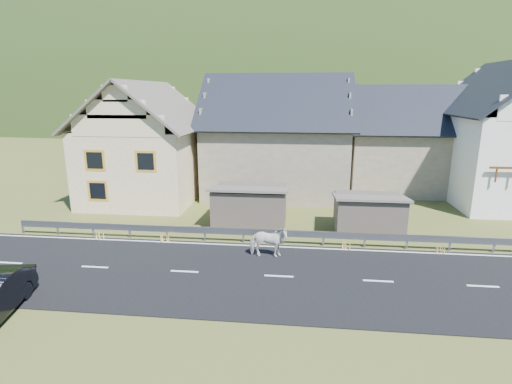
# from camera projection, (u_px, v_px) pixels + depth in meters

# --- Properties ---
(ground) EXTENTS (160.00, 160.00, 0.00)m
(ground) POSITION_uv_depth(u_px,v_px,m) (279.00, 277.00, 16.47)
(ground) COLOR #4A511E
(ground) RESTS_ON ground
(road) EXTENTS (60.00, 7.00, 0.04)m
(road) POSITION_uv_depth(u_px,v_px,m) (279.00, 277.00, 16.47)
(road) COLOR black
(road) RESTS_ON ground
(lane_markings) EXTENTS (60.00, 6.60, 0.01)m
(lane_markings) POSITION_uv_depth(u_px,v_px,m) (279.00, 276.00, 16.46)
(lane_markings) COLOR silver
(lane_markings) RESTS_ON road
(guardrail) EXTENTS (28.10, 0.09, 0.75)m
(guardrail) POSITION_uv_depth(u_px,v_px,m) (283.00, 234.00, 19.88)
(guardrail) COLOR #93969B
(guardrail) RESTS_ON ground
(shed_left) EXTENTS (4.30, 3.30, 2.40)m
(shed_left) POSITION_uv_depth(u_px,v_px,m) (250.00, 206.00, 22.68)
(shed_left) COLOR brown
(shed_left) RESTS_ON ground
(shed_right) EXTENTS (3.80, 2.90, 2.20)m
(shed_right) POSITION_uv_depth(u_px,v_px,m) (368.00, 214.00, 21.53)
(shed_right) COLOR brown
(shed_right) RESTS_ON ground
(house_cream) EXTENTS (7.80, 9.80, 8.30)m
(house_cream) POSITION_uv_depth(u_px,v_px,m) (147.00, 137.00, 28.03)
(house_cream) COLOR #FCE3B1
(house_cream) RESTS_ON ground
(house_stone_a) EXTENTS (10.80, 9.80, 8.90)m
(house_stone_a) POSITION_uv_depth(u_px,v_px,m) (277.00, 130.00, 29.90)
(house_stone_a) COLOR gray
(house_stone_a) RESTS_ON ground
(house_stone_b) EXTENTS (9.80, 8.80, 8.10)m
(house_stone_b) POSITION_uv_depth(u_px,v_px,m) (408.00, 134.00, 30.86)
(house_stone_b) COLOR gray
(house_stone_b) RESTS_ON ground
(house_white) EXTENTS (8.80, 10.80, 9.70)m
(house_white) POSITION_uv_depth(u_px,v_px,m) (511.00, 127.00, 27.12)
(house_white) COLOR white
(house_white) RESTS_ON ground
(mountain) EXTENTS (440.00, 280.00, 260.00)m
(mountain) POSITION_uv_depth(u_px,v_px,m) (309.00, 149.00, 194.29)
(mountain) COLOR #1D3711
(mountain) RESTS_ON ground
(conifer_patch) EXTENTS (76.00, 50.00, 28.00)m
(conifer_patch) POSITION_uv_depth(u_px,v_px,m) (125.00, 96.00, 126.86)
(conifer_patch) COLOR black
(conifer_patch) RESTS_ON ground
(horse) EXTENTS (0.83, 1.76, 1.48)m
(horse) POSITION_uv_depth(u_px,v_px,m) (268.00, 242.00, 18.21)
(horse) COLOR silver
(horse) RESTS_ON road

